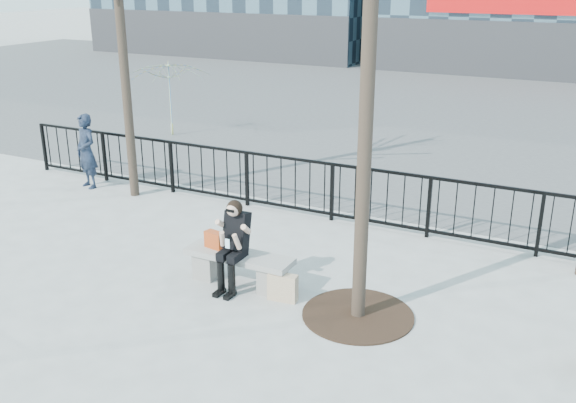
% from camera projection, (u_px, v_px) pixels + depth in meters
% --- Properties ---
extents(ground, '(120.00, 120.00, 0.00)m').
position_uv_depth(ground, '(240.00, 284.00, 9.48)').
color(ground, gray).
rests_on(ground, ground).
extents(street_surface, '(60.00, 23.00, 0.01)m').
position_uv_depth(street_surface, '(462.00, 106.00, 22.11)').
color(street_surface, '#474747').
rests_on(street_surface, ground).
extents(railing, '(14.00, 0.06, 1.10)m').
position_uv_depth(railing, '(322.00, 190.00, 11.82)').
color(railing, black).
rests_on(railing, ground).
extents(tree_grate, '(1.50, 1.50, 0.02)m').
position_uv_depth(tree_grate, '(358.00, 315.00, 8.59)').
color(tree_grate, black).
rests_on(tree_grate, ground).
extents(bench_main, '(1.65, 0.46, 0.49)m').
position_uv_depth(bench_main, '(239.00, 265.00, 9.38)').
color(bench_main, slate).
rests_on(bench_main, ground).
extents(seated_woman, '(0.50, 0.64, 1.34)m').
position_uv_depth(seated_woman, '(233.00, 246.00, 9.12)').
color(seated_woman, black).
rests_on(seated_woman, ground).
extents(handbag, '(0.32, 0.20, 0.25)m').
position_uv_depth(handbag, '(215.00, 240.00, 9.47)').
color(handbag, '#B13E15').
rests_on(handbag, bench_main).
extents(shopping_bag, '(0.43, 0.20, 0.39)m').
position_uv_depth(shopping_bag, '(283.00, 287.00, 8.94)').
color(shopping_bag, beige).
rests_on(shopping_bag, ground).
extents(standing_man, '(0.67, 0.54, 1.58)m').
position_uv_depth(standing_man, '(86.00, 151.00, 13.50)').
color(standing_man, black).
rests_on(standing_man, ground).
extents(vendor_umbrella, '(2.72, 2.76, 2.08)m').
position_uv_depth(vendor_umbrella, '(169.00, 99.00, 17.76)').
color(vendor_umbrella, yellow).
rests_on(vendor_umbrella, ground).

